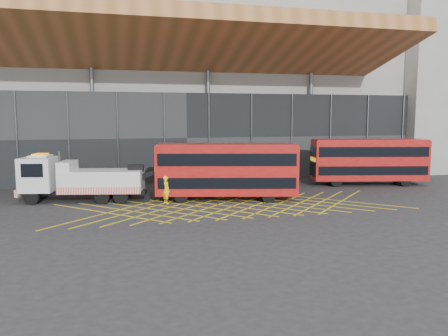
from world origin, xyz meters
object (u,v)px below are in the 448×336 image
object	(u,v)px
bus_towed	(227,169)
bus_second	(369,160)
recovery_truck	(78,179)
worker	(166,190)

from	to	relation	value
bus_towed	bus_second	xyz separation A→B (m)	(13.67, 3.83, -0.03)
recovery_truck	worker	world-z (taller)	recovery_truck
worker	bus_second	bearing A→B (deg)	-98.42
bus_second	bus_towed	bearing A→B (deg)	-152.40
recovery_truck	bus_second	size ratio (longest dim) A/B	0.99
bus_second	recovery_truck	bearing A→B (deg)	-163.69
recovery_truck	worker	xyz separation A→B (m)	(5.87, -2.17, -0.64)
bus_towed	worker	distance (m)	4.48
bus_towed	worker	xyz separation A→B (m)	(-4.29, -0.15, -1.28)
bus_towed	worker	world-z (taller)	bus_towed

